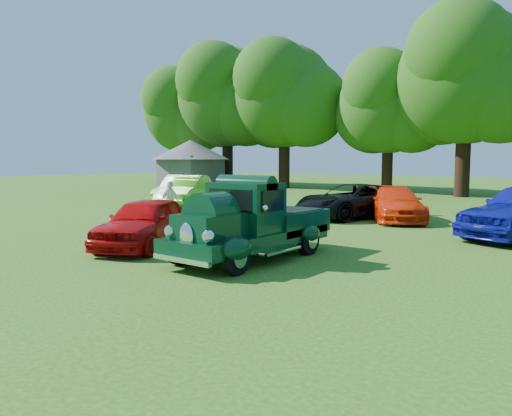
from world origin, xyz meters
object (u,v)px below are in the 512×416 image
Objects in this scene: red_convertible at (146,222)px; back_car_orange at (395,204)px; spectator_white at (170,201)px; gazebo at (191,158)px; hero_pickup at (252,226)px; spectator_grey at (251,201)px; back_car_lime at (185,192)px; spectator_pink at (227,210)px; back_car_black at (352,201)px.

back_car_orange is at bearing 48.55° from red_convertible.
spectator_white reaches higher than red_convertible.
hero_pickup is at bearing -42.01° from gazebo.
back_car_orange is 2.56× the size of spectator_grey.
spectator_grey is (-3.66, 4.57, 0.07)m from hero_pickup.
back_car_lime reaches higher than back_car_orange.
spectator_white is (-3.95, 1.20, 0.01)m from spectator_pink.
back_car_black is 2.86× the size of spectator_grey.
back_car_orange is 0.68× the size of gazebo.
back_car_orange is 2.90× the size of spectator_white.
hero_pickup is at bearing -14.74° from red_convertible.
red_convertible reaches higher than back_car_orange.
hero_pickup is 2.69× the size of spectator_grey.
back_car_lime is at bearing -45.57° from gazebo.
gazebo is at bearing 120.95° from back_car_orange.
hero_pickup is 0.95× the size of back_car_lime.
gazebo is (-20.75, 11.58, 1.72)m from back_car_black.
red_convertible is at bearing -170.09° from hero_pickup.
gazebo is at bearing 114.90° from spectator_pink.
back_car_orange is at bearing -17.40° from back_car_lime.
gazebo reaches higher than back_car_orange.
back_car_black is (1.25, 9.36, 0.01)m from red_convertible.
gazebo reaches higher than hero_pickup.
hero_pickup is 1.18× the size of red_convertible.
gazebo is (-22.41, 11.30, 1.77)m from back_car_orange.
hero_pickup is 30.51m from gazebo.
hero_pickup is 0.72× the size of gazebo.
red_convertible is 0.61× the size of gazebo.
back_car_orange is at bearing 28.10° from back_car_black.
back_car_lime is at bearing 33.66° from spectator_white.
back_car_lime is 7.95m from back_car_black.
back_car_black is 23.83m from gazebo.
spectator_grey is at bearing 71.11° from red_convertible.
spectator_pink is at bearing -35.27° from spectator_grey.
spectator_white reaches higher than spectator_pink.
red_convertible is 0.89× the size of back_car_orange.
spectator_pink is (-1.19, -6.17, 0.06)m from back_car_black.
back_car_orange is 8.59m from spectator_white.
spectator_pink reaches higher than back_car_black.
back_car_orange is (2.91, 9.64, -0.03)m from red_convertible.
spectator_grey reaches higher than spectator_pink.
spectator_pink is 0.23× the size of gazebo.
back_car_orange is (9.44, 1.93, -0.16)m from back_car_lime.
spectator_grey reaches higher than back_car_lime.
spectator_grey is 24.76m from gazebo.
gazebo is (-15.61, 16.56, 1.65)m from spectator_white.
gazebo is at bearing 38.52° from spectator_white.
back_car_black reaches higher than back_car_orange.
back_car_lime reaches higher than red_convertible.
spectator_white is at bearing 151.38° from hero_pickup.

